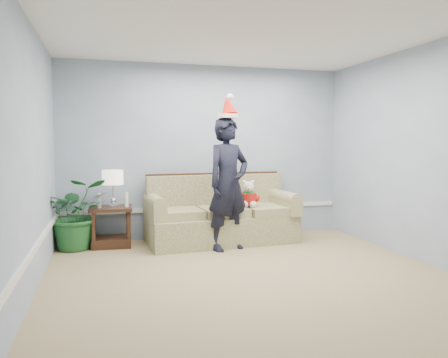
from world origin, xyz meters
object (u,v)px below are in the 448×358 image
at_px(houseplant, 76,214).
at_px(man, 228,184).
at_px(table_lamp, 113,179).
at_px(teddy_bear, 248,197).
at_px(sofa, 220,218).
at_px(side_table, 111,231).

height_order(houseplant, man, man).
height_order(table_lamp, man, man).
relative_size(man, teddy_bear, 4.50).
relative_size(sofa, houseplant, 2.23).
distance_m(man, teddy_bear, 0.59).
distance_m(side_table, man, 1.82).
bearing_deg(houseplant, table_lamp, -1.04).
distance_m(sofa, side_table, 1.60).
xyz_separation_m(side_table, teddy_bear, (1.98, -0.26, 0.46)).
bearing_deg(houseplant, side_table, 3.57).
height_order(sofa, houseplant, sofa).
bearing_deg(table_lamp, sofa, -2.19).
distance_m(side_table, table_lamp, 0.75).
relative_size(sofa, teddy_bear, 5.48).
xyz_separation_m(sofa, side_table, (-1.60, 0.10, -0.14)).
bearing_deg(man, houseplant, 141.64).
distance_m(sofa, houseplant, 2.07).
xyz_separation_m(sofa, houseplant, (-2.07, 0.07, 0.14)).
height_order(table_lamp, houseplant, table_lamp).
bearing_deg(teddy_bear, sofa, 170.25).
bearing_deg(table_lamp, teddy_bear, -6.58).
bearing_deg(man, sofa, 64.86).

